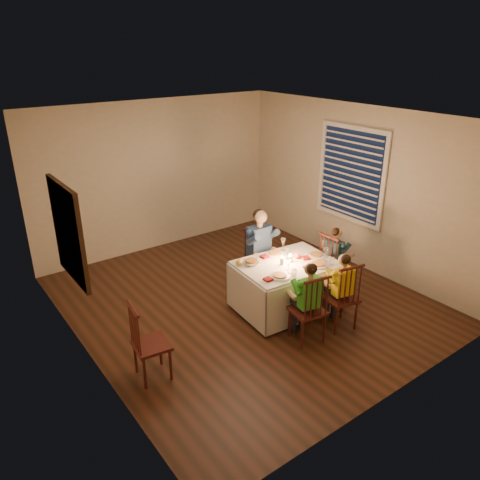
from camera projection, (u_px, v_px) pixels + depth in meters
ground at (243, 300)px, 6.78m from camera, size 5.00×5.00×0.00m
wall_left at (77, 259)px, 5.04m from camera, size 0.02×5.00×2.60m
wall_right at (356, 187)px, 7.49m from camera, size 0.02×5.00×2.60m
wall_back at (158, 176)px, 8.12m from camera, size 4.50×0.02×2.60m
ceiling at (244, 117)px, 5.76m from camera, size 5.00×5.00×0.00m
dining_table at (286, 276)px, 6.41m from camera, size 1.41×1.07×0.67m
chair_adult at (259, 286)px, 7.17m from camera, size 0.39×0.37×0.95m
chair_near_left at (306, 339)px, 5.90m from camera, size 0.45×0.44×0.95m
chair_near_right at (338, 326)px, 6.18m from camera, size 0.45×0.44×0.95m
chair_end at (332, 291)px, 7.03m from camera, size 0.38×0.40×0.95m
chair_extra at (154, 375)px, 5.26m from camera, size 0.41×0.43×0.94m
adult at (259, 286)px, 7.17m from camera, size 0.45×0.42×1.24m
child_green at (306, 339)px, 5.90m from camera, size 0.41×0.39×1.07m
child_yellow at (338, 326)px, 6.18m from camera, size 0.39×0.37×1.05m
child_teal at (332, 291)px, 7.03m from camera, size 0.31×0.34×1.03m
setting_adult at (275, 254)px, 6.57m from camera, size 0.28×0.28×0.02m
setting_green at (280, 276)px, 5.95m from camera, size 0.28×0.28×0.02m
setting_yellow at (318, 265)px, 6.26m from camera, size 0.28×0.28×0.02m
setting_teal at (316, 255)px, 6.53m from camera, size 0.28×0.28×0.02m
candle_left at (282, 261)px, 6.27m from camera, size 0.06×0.06×0.10m
candle_right at (290, 259)px, 6.34m from camera, size 0.06×0.06×0.10m
squash at (239, 262)px, 6.25m from camera, size 0.09×0.09×0.09m
orange_fruit at (297, 256)px, 6.45m from camera, size 0.08×0.08×0.08m
serving_bowl at (251, 263)px, 6.28m from camera, size 0.27×0.27×0.05m
wall_mirror at (68, 233)px, 5.20m from camera, size 0.06×0.95×1.15m
window_blinds at (351, 174)px, 7.46m from camera, size 0.07×1.34×1.54m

